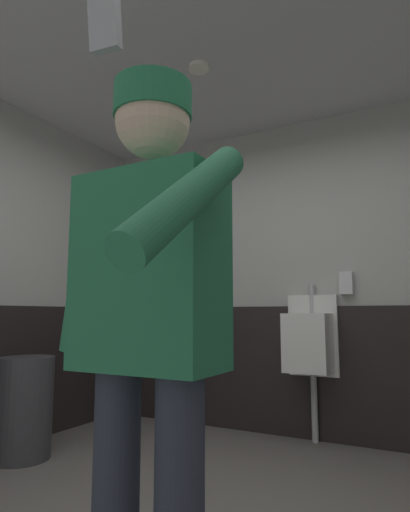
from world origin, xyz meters
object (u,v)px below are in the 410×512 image
object	(u,v)px
person	(148,304)
soap_dispenser	(346,283)
trash_bin	(24,407)
cell_phone	(105,21)
urinal_solo	(309,342)

from	to	relation	value
person	soap_dispenser	size ratio (longest dim) A/B	9.56
trash_bin	soap_dispenser	xyz separation A→B (m)	(1.96, 1.41, 0.89)
cell_phone	trash_bin	distance (m)	2.90
person	trash_bin	size ratio (longest dim) A/B	2.48
soap_dispenser	trash_bin	bearing A→B (deg)	-144.37
person	trash_bin	bearing A→B (deg)	149.14
urinal_solo	person	bearing A→B (deg)	-86.01
person	cell_phone	size ratio (longest dim) A/B	15.64
cell_phone	urinal_solo	bearing A→B (deg)	91.86
cell_phone	soap_dispenser	distance (m)	3.03
urinal_solo	person	xyz separation A→B (m)	(0.17, -2.39, 0.25)
trash_bin	soap_dispenser	bearing A→B (deg)	35.63
urinal_solo	soap_dispenser	world-z (taller)	soap_dispenser
soap_dispenser	cell_phone	bearing A→B (deg)	-87.30
person	cell_phone	xyz separation A→B (m)	(0.25, -0.50, 0.51)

